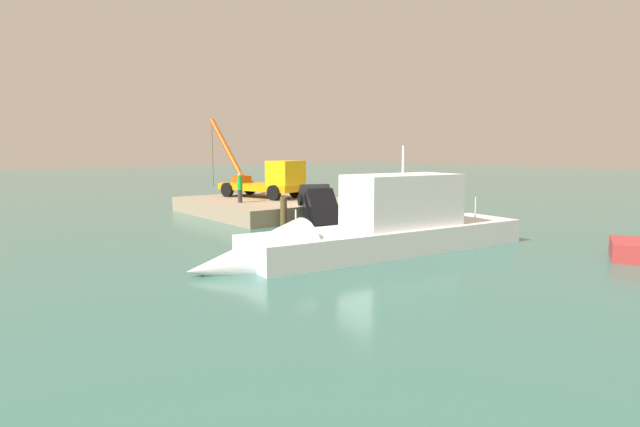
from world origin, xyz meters
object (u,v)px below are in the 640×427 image
dock_worker (240,188)px  crane_truck (268,179)px  salvaged_car (323,216)px  moored_yacht (353,242)px

dock_worker → crane_truck: bearing=116.3°
crane_truck → salvaged_car: 7.87m
moored_yacht → crane_truck: bearing=160.1°
crane_truck → moored_yacht: bearing=-19.9°
crane_truck → dock_worker: size_ratio=5.05×
crane_truck → salvaged_car: size_ratio=2.21×
crane_truck → salvaged_car: crane_truck is taller
crane_truck → dock_worker: 3.46m
dock_worker → moored_yacht: 13.07m
dock_worker → salvaged_car: size_ratio=0.44×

